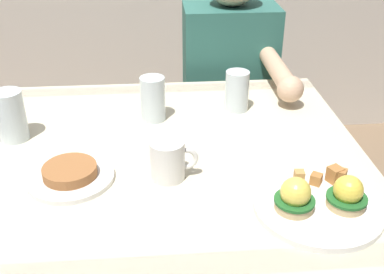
{
  "coord_description": "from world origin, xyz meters",
  "views": [
    {
      "loc": [
        0.08,
        -1.02,
        1.36
      ],
      "look_at": [
        0.16,
        0.0,
        0.78
      ],
      "focal_mm": 43.59,
      "sensor_mm": 36.0,
      "label": 1
    }
  ],
  "objects_px": {
    "diner_person": "(230,87)",
    "water_glass_near": "(153,102)",
    "water_glass_extra": "(237,93)",
    "dining_table": "(131,187)",
    "side_plate": "(70,175)",
    "coffee_mug": "(169,159)",
    "water_glass_far": "(11,119)",
    "eggs_benedict_plate": "(319,201)"
  },
  "relations": [
    {
      "from": "dining_table",
      "to": "diner_person",
      "type": "bearing_deg",
      "value": 59.21
    },
    {
      "from": "eggs_benedict_plate",
      "to": "water_glass_far",
      "type": "distance_m",
      "value": 0.8
    },
    {
      "from": "diner_person",
      "to": "water_glass_near",
      "type": "bearing_deg",
      "value": -125.04
    },
    {
      "from": "water_glass_near",
      "to": "water_glass_extra",
      "type": "relative_size",
      "value": 1.06
    },
    {
      "from": "dining_table",
      "to": "diner_person",
      "type": "distance_m",
      "value": 0.7
    },
    {
      "from": "water_glass_far",
      "to": "side_plate",
      "type": "distance_m",
      "value": 0.28
    },
    {
      "from": "coffee_mug",
      "to": "diner_person",
      "type": "bearing_deg",
      "value": 70.14
    },
    {
      "from": "dining_table",
      "to": "coffee_mug",
      "type": "distance_m",
      "value": 0.22
    },
    {
      "from": "side_plate",
      "to": "diner_person",
      "type": "bearing_deg",
      "value": 55.56
    },
    {
      "from": "dining_table",
      "to": "water_glass_extra",
      "type": "relative_size",
      "value": 9.99
    },
    {
      "from": "coffee_mug",
      "to": "water_glass_near",
      "type": "height_order",
      "value": "water_glass_near"
    },
    {
      "from": "water_glass_far",
      "to": "coffee_mug",
      "type": "bearing_deg",
      "value": -28.08
    },
    {
      "from": "coffee_mug",
      "to": "dining_table",
      "type": "bearing_deg",
      "value": 130.94
    },
    {
      "from": "coffee_mug",
      "to": "water_glass_near",
      "type": "distance_m",
      "value": 0.3
    },
    {
      "from": "water_glass_extra",
      "to": "diner_person",
      "type": "relative_size",
      "value": 0.11
    },
    {
      "from": "diner_person",
      "to": "water_glass_far",
      "type": "bearing_deg",
      "value": -142.93
    },
    {
      "from": "side_plate",
      "to": "water_glass_near",
      "type": "bearing_deg",
      "value": 56.42
    },
    {
      "from": "water_glass_extra",
      "to": "water_glass_near",
      "type": "bearing_deg",
      "value": -170.1
    },
    {
      "from": "eggs_benedict_plate",
      "to": "coffee_mug",
      "type": "xyz_separation_m",
      "value": [
        -0.31,
        0.15,
        0.03
      ]
    },
    {
      "from": "coffee_mug",
      "to": "water_glass_far",
      "type": "bearing_deg",
      "value": 151.92
    },
    {
      "from": "eggs_benedict_plate",
      "to": "diner_person",
      "type": "xyz_separation_m",
      "value": [
        -0.05,
        0.86,
        -0.11
      ]
    },
    {
      "from": "eggs_benedict_plate",
      "to": "water_glass_near",
      "type": "relative_size",
      "value": 2.12
    },
    {
      "from": "eggs_benedict_plate",
      "to": "water_glass_extra",
      "type": "relative_size",
      "value": 2.25
    },
    {
      "from": "eggs_benedict_plate",
      "to": "water_glass_far",
      "type": "relative_size",
      "value": 1.99
    },
    {
      "from": "dining_table",
      "to": "diner_person",
      "type": "height_order",
      "value": "diner_person"
    },
    {
      "from": "dining_table",
      "to": "water_glass_near",
      "type": "xyz_separation_m",
      "value": [
        0.07,
        0.19,
        0.16
      ]
    },
    {
      "from": "coffee_mug",
      "to": "diner_person",
      "type": "distance_m",
      "value": 0.77
    },
    {
      "from": "eggs_benedict_plate",
      "to": "dining_table",
      "type": "bearing_deg",
      "value": 147.38
    },
    {
      "from": "water_glass_near",
      "to": "water_glass_far",
      "type": "height_order",
      "value": "water_glass_far"
    },
    {
      "from": "coffee_mug",
      "to": "water_glass_near",
      "type": "xyz_separation_m",
      "value": [
        -0.03,
        0.3,
        0.0
      ]
    },
    {
      "from": "eggs_benedict_plate",
      "to": "diner_person",
      "type": "relative_size",
      "value": 0.24
    },
    {
      "from": "dining_table",
      "to": "water_glass_far",
      "type": "bearing_deg",
      "value": 161.7
    },
    {
      "from": "dining_table",
      "to": "water_glass_far",
      "type": "height_order",
      "value": "water_glass_far"
    },
    {
      "from": "eggs_benedict_plate",
      "to": "coffee_mug",
      "type": "distance_m",
      "value": 0.34
    },
    {
      "from": "dining_table",
      "to": "eggs_benedict_plate",
      "type": "distance_m",
      "value": 0.5
    },
    {
      "from": "water_glass_far",
      "to": "side_plate",
      "type": "xyz_separation_m",
      "value": [
        0.18,
        -0.21,
        -0.04
      ]
    },
    {
      "from": "dining_table",
      "to": "coffee_mug",
      "type": "bearing_deg",
      "value": -49.06
    },
    {
      "from": "water_glass_extra",
      "to": "diner_person",
      "type": "xyz_separation_m",
      "value": [
        0.04,
        0.37,
        -0.14
      ]
    },
    {
      "from": "water_glass_extra",
      "to": "dining_table",
      "type": "bearing_deg",
      "value": -143.93
    },
    {
      "from": "dining_table",
      "to": "side_plate",
      "type": "height_order",
      "value": "side_plate"
    },
    {
      "from": "water_glass_near",
      "to": "water_glass_extra",
      "type": "bearing_deg",
      "value": 9.9
    },
    {
      "from": "water_glass_extra",
      "to": "diner_person",
      "type": "bearing_deg",
      "value": 83.24
    }
  ]
}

